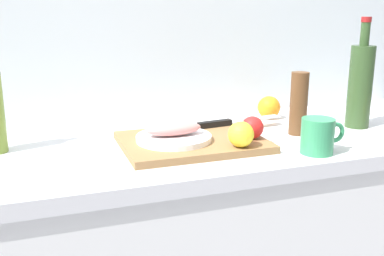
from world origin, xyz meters
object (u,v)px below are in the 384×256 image
(fish_fillet, at_px, (174,129))
(lemon_0, at_px, (241,134))
(white_plate, at_px, (174,138))
(cutting_board, at_px, (192,142))
(pepper_mill, at_px, (299,104))
(chef_knife, at_px, (230,122))
(coffee_mug_0, at_px, (318,136))
(wine_bottle, at_px, (360,84))

(fish_fillet, height_order, lemon_0, lemon_0)
(white_plate, bearing_deg, lemon_0, -37.54)
(cutting_board, distance_m, lemon_0, 0.15)
(white_plate, xyz_separation_m, lemon_0, (0.15, -0.11, 0.03))
(white_plate, distance_m, pepper_mill, 0.40)
(white_plate, height_order, lemon_0, lemon_0)
(cutting_board, relative_size, chef_knife, 1.32)
(lemon_0, bearing_deg, cutting_board, 129.06)
(lemon_0, distance_m, coffee_mug_0, 0.20)
(chef_knife, height_order, coffee_mug_0, coffee_mug_0)
(lemon_0, bearing_deg, wine_bottle, 16.17)
(chef_knife, bearing_deg, white_plate, -160.21)
(white_plate, distance_m, lemon_0, 0.19)
(coffee_mug_0, height_order, pepper_mill, pepper_mill)
(cutting_board, height_order, coffee_mug_0, coffee_mug_0)
(pepper_mill, bearing_deg, fish_fillet, -178.63)
(white_plate, distance_m, chef_knife, 0.24)
(white_plate, distance_m, fish_fillet, 0.03)
(wine_bottle, bearing_deg, white_plate, -177.73)
(lemon_0, bearing_deg, white_plate, 142.46)
(coffee_mug_0, distance_m, pepper_mill, 0.19)
(wine_bottle, distance_m, pepper_mill, 0.23)
(white_plate, bearing_deg, cutting_board, 2.68)
(cutting_board, height_order, pepper_mill, pepper_mill)
(cutting_board, xyz_separation_m, wine_bottle, (0.57, 0.02, 0.13))
(white_plate, height_order, coffee_mug_0, coffee_mug_0)
(coffee_mug_0, bearing_deg, wine_bottle, 34.85)
(coffee_mug_0, bearing_deg, lemon_0, 163.65)
(cutting_board, bearing_deg, fish_fillet, -177.32)
(fish_fillet, distance_m, coffee_mug_0, 0.38)
(chef_knife, bearing_deg, wine_bottle, -18.96)
(chef_knife, distance_m, lemon_0, 0.23)
(cutting_board, bearing_deg, wine_bottle, 2.23)
(lemon_0, relative_size, coffee_mug_0, 0.54)
(cutting_board, distance_m, wine_bottle, 0.58)
(fish_fillet, height_order, chef_knife, fish_fillet)
(cutting_board, xyz_separation_m, lemon_0, (0.09, -0.12, 0.04))
(white_plate, bearing_deg, coffee_mug_0, -26.46)
(cutting_board, relative_size, fish_fillet, 2.50)
(fish_fillet, bearing_deg, lemon_0, -37.54)
(coffee_mug_0, bearing_deg, cutting_board, 149.11)
(cutting_board, xyz_separation_m, coffee_mug_0, (0.29, -0.17, 0.04))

